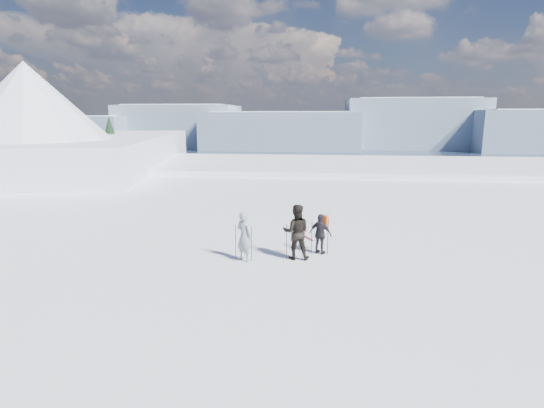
{
  "coord_description": "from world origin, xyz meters",
  "views": [
    {
      "loc": [
        -0.44,
        -12.36,
        5.06
      ],
      "look_at": [
        -2.11,
        3.0,
        1.83
      ],
      "focal_mm": 28.0,
      "sensor_mm": 36.0,
      "label": 1
    }
  ],
  "objects_px": {
    "skis_loose": "(302,235)",
    "skier_pack": "(321,234)",
    "skier_grey": "(244,236)",
    "skier_dark": "(296,232)"
  },
  "relations": [
    {
      "from": "skis_loose",
      "to": "skier_pack",
      "type": "bearing_deg",
      "value": -71.38
    },
    {
      "from": "skier_grey",
      "to": "skis_loose",
      "type": "xyz_separation_m",
      "value": [
        1.89,
        3.37,
        -0.88
      ]
    },
    {
      "from": "skier_pack",
      "to": "skier_grey",
      "type": "bearing_deg",
      "value": 48.0
    },
    {
      "from": "skier_dark",
      "to": "skier_pack",
      "type": "distance_m",
      "value": 1.1
    },
    {
      "from": "skier_pack",
      "to": "skis_loose",
      "type": "xyz_separation_m",
      "value": [
        -0.78,
        2.32,
        -0.75
      ]
    },
    {
      "from": "skier_dark",
      "to": "skier_pack",
      "type": "bearing_deg",
      "value": -146.12
    },
    {
      "from": "skier_grey",
      "to": "skier_pack",
      "type": "relative_size",
      "value": 1.18
    },
    {
      "from": "skier_grey",
      "to": "skier_dark",
      "type": "distance_m",
      "value": 1.85
    },
    {
      "from": "skier_dark",
      "to": "skis_loose",
      "type": "bearing_deg",
      "value": -94.22
    },
    {
      "from": "skier_pack",
      "to": "skis_loose",
      "type": "distance_m",
      "value": 2.56
    }
  ]
}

